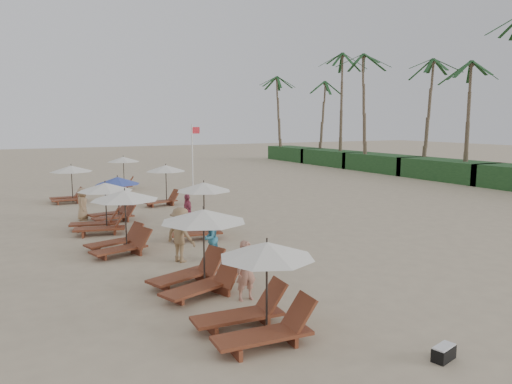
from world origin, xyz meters
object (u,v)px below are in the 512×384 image
lounger_station_1 (195,252)px  lounger_station_5 (69,181)px  beachgoer_mid_a (209,238)px  flag_pole_near (193,154)px  beachgoer_far_b (82,204)px  beachgoer_far_a (187,211)px  inland_station_1 (164,180)px  lounger_station_3 (100,208)px  duffel_bag (444,353)px  beachgoer_mid_b (181,235)px  lounger_station_4 (113,199)px  inland_station_2 (121,169)px  lounger_station_0 (255,294)px  beachgoer_near (246,271)px  lounger_station_2 (119,220)px  inland_station_0 (200,205)px

lounger_station_1 → lounger_station_5: size_ratio=1.14×
beachgoer_mid_a → flag_pole_near: bearing=-148.8°
beachgoer_far_b → lounger_station_1: bearing=-157.6°
beachgoer_far_a → beachgoer_far_b: (-3.72, 4.19, -0.00)m
lounger_station_5 → inland_station_1: (4.55, -3.49, 0.19)m
lounger_station_3 → duffel_bag: 15.38m
beachgoer_mid_b → lounger_station_4: bearing=-22.3°
inland_station_1 → beachgoer_mid_a: 11.72m
beachgoer_mid_b → beachgoer_far_b: beachgoer_mid_b is taller
inland_station_1 → inland_station_2: size_ratio=0.99×
lounger_station_5 → beachgoer_far_a: (3.54, -10.01, -0.46)m
inland_station_1 → duffel_bag: inland_station_1 is taller
beachgoer_far_a → lounger_station_0: bearing=-11.1°
inland_station_2 → beachgoer_far_a: (-0.43, -14.30, -0.62)m
lounger_station_0 → inland_station_1: 17.90m
lounger_station_3 → flag_pole_near: (7.92, 9.91, 1.45)m
beachgoer_far_a → duffel_bag: (0.29, -13.73, -0.62)m
beachgoer_near → beachgoer_far_b: 13.29m
lounger_station_0 → beachgoer_mid_b: bearing=85.3°
beachgoer_far_a → flag_pole_near: flag_pole_near is taller
inland_station_2 → lounger_station_3: bearing=-106.5°
lounger_station_5 → beachgoer_far_a: size_ratio=1.61×
lounger_station_5 → flag_pole_near: bearing=7.5°
lounger_station_3 → beachgoer_near: size_ratio=1.71×
lounger_station_2 → inland_station_0: (3.36, 0.70, 0.18)m
lounger_station_5 → duffel_bag: lounger_station_5 is taller
beachgoer_mid_b → beachgoer_far_a: 5.10m
beachgoer_far_b → flag_pole_near: size_ratio=0.34×
lounger_station_4 → flag_pole_near: (6.88, 7.61, 1.46)m
inland_station_2 → inland_station_0: bearing=-91.9°
duffel_bag → lounger_station_2: bearing=108.6°
lounger_station_5 → duffel_bag: size_ratio=4.26×
flag_pole_near → duffel_bag: bearing=-99.5°
beachgoer_mid_a → lounger_station_5: bearing=-120.4°
lounger_station_4 → inland_station_2: 11.21m
inland_station_0 → beachgoer_far_a: size_ratio=1.79×
lounger_station_1 → lounger_station_3: 8.83m
inland_station_0 → beachgoer_mid_b: inland_station_0 is taller
lounger_station_0 → inland_station_2: size_ratio=0.98×
lounger_station_2 → lounger_station_4: 6.11m
lounger_station_2 → inland_station_2: (3.91, 16.86, 0.23)m
inland_station_2 → flag_pole_near: 5.28m
lounger_station_1 → beachgoer_mid_a: size_ratio=1.85×
inland_station_1 → lounger_station_0: bearing=-101.2°
beachgoer_near → beachgoer_mid_b: beachgoer_mid_b is taller
beachgoer_far_b → duffel_bag: size_ratio=2.65×
inland_station_1 → beachgoer_mid_b: bearing=-104.7°
beachgoer_mid_b → beachgoer_mid_a: bearing=-132.9°
beachgoer_mid_b → beachgoer_far_a: bearing=-48.1°
lounger_station_0 → beachgoer_far_b: (-1.25, 15.21, -0.19)m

